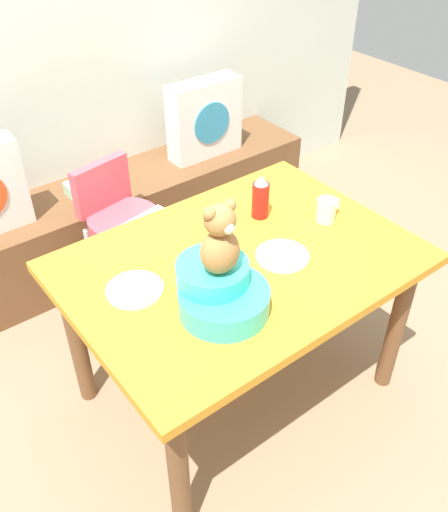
# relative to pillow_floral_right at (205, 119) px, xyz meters

# --- Properties ---
(ground_plane) EXTENTS (8.00, 8.00, 0.00)m
(ground_plane) POSITION_rel_pillow_floral_right_xyz_m (-0.70, -1.19, -0.68)
(ground_plane) COLOR #8C7256
(back_wall) EXTENTS (4.40, 0.10, 2.60)m
(back_wall) POSITION_rel_pillow_floral_right_xyz_m (-0.70, 0.29, 0.62)
(back_wall) COLOR silver
(back_wall) RESTS_ON ground_plane
(window_bench) EXTENTS (2.60, 0.44, 0.46)m
(window_bench) POSITION_rel_pillow_floral_right_xyz_m (-0.70, 0.02, -0.45)
(window_bench) COLOR brown
(window_bench) RESTS_ON ground_plane
(pillow_floral_right) EXTENTS (0.44, 0.15, 0.44)m
(pillow_floral_right) POSITION_rel_pillow_floral_right_xyz_m (0.00, 0.00, 0.00)
(pillow_floral_right) COLOR white
(pillow_floral_right) RESTS_ON window_bench
(book_stack) EXTENTS (0.20, 0.14, 0.07)m
(book_stack) POSITION_rel_pillow_floral_right_xyz_m (-0.76, 0.02, -0.19)
(book_stack) COLOR #99CBAD
(book_stack) RESTS_ON window_bench
(dining_table) EXTENTS (1.28, 0.93, 0.74)m
(dining_table) POSITION_rel_pillow_floral_right_xyz_m (-0.70, -1.19, -0.04)
(dining_table) COLOR orange
(dining_table) RESTS_ON ground_plane
(highchair) EXTENTS (0.38, 0.49, 0.79)m
(highchair) POSITION_rel_pillow_floral_right_xyz_m (-0.79, -0.42, -0.16)
(highchair) COLOR #D84C59
(highchair) RESTS_ON ground_plane
(infant_seat_teal) EXTENTS (0.30, 0.33, 0.16)m
(infant_seat_teal) POSITION_rel_pillow_floral_right_xyz_m (-0.92, -1.36, 0.13)
(infant_seat_teal) COLOR #37C8BB
(infant_seat_teal) RESTS_ON dining_table
(teddy_bear) EXTENTS (0.13, 0.12, 0.25)m
(teddy_bear) POSITION_rel_pillow_floral_right_xyz_m (-0.92, -1.36, 0.34)
(teddy_bear) COLOR #B17941
(teddy_bear) RESTS_ON infant_seat_teal
(ketchup_bottle) EXTENTS (0.07, 0.07, 0.18)m
(ketchup_bottle) POSITION_rel_pillow_floral_right_xyz_m (-0.46, -1.02, 0.15)
(ketchup_bottle) COLOR red
(ketchup_bottle) RESTS_ON dining_table
(coffee_mug) EXTENTS (0.12, 0.08, 0.09)m
(coffee_mug) POSITION_rel_pillow_floral_right_xyz_m (-0.26, -1.20, 0.11)
(coffee_mug) COLOR silver
(coffee_mug) RESTS_ON dining_table
(dinner_plate_near) EXTENTS (0.20, 0.20, 0.01)m
(dinner_plate_near) POSITION_rel_pillow_floral_right_xyz_m (-1.10, -1.11, 0.07)
(dinner_plate_near) COLOR white
(dinner_plate_near) RESTS_ON dining_table
(dinner_plate_far) EXTENTS (0.20, 0.20, 0.01)m
(dinner_plate_far) POSITION_rel_pillow_floral_right_xyz_m (-0.57, -1.28, 0.07)
(dinner_plate_far) COLOR white
(dinner_plate_far) RESTS_ON dining_table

